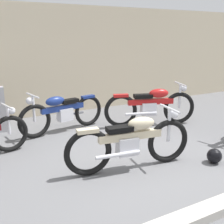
{
  "coord_description": "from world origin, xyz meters",
  "views": [
    {
      "loc": [
        -2.62,
        -3.64,
        2.09
      ],
      "look_at": [
        0.06,
        1.27,
        0.55
      ],
      "focal_mm": 44.65,
      "sensor_mm": 36.0,
      "label": 1
    }
  ],
  "objects_px": {
    "motorcycle_red": "(151,106)",
    "motorcycle_blue": "(62,112)",
    "helmet": "(214,156)",
    "motorcycle_cream": "(131,141)"
  },
  "relations": [
    {
      "from": "helmet",
      "to": "motorcycle_cream",
      "type": "height_order",
      "value": "motorcycle_cream"
    },
    {
      "from": "motorcycle_red",
      "to": "motorcycle_blue",
      "type": "xyz_separation_m",
      "value": [
        -2.01,
        0.58,
        -0.03
      ]
    },
    {
      "from": "helmet",
      "to": "motorcycle_blue",
      "type": "bearing_deg",
      "value": 121.79
    },
    {
      "from": "motorcycle_cream",
      "to": "helmet",
      "type": "bearing_deg",
      "value": -12.49
    },
    {
      "from": "helmet",
      "to": "motorcycle_blue",
      "type": "height_order",
      "value": "motorcycle_blue"
    },
    {
      "from": "helmet",
      "to": "motorcycle_cream",
      "type": "distance_m",
      "value": 1.48
    },
    {
      "from": "motorcycle_red",
      "to": "motorcycle_cream",
      "type": "xyz_separation_m",
      "value": [
        -1.63,
        -1.68,
        -0.02
      ]
    },
    {
      "from": "motorcycle_red",
      "to": "motorcycle_blue",
      "type": "relative_size",
      "value": 1.04
    },
    {
      "from": "motorcycle_red",
      "to": "motorcycle_cream",
      "type": "bearing_deg",
      "value": -115.99
    },
    {
      "from": "helmet",
      "to": "motorcycle_blue",
      "type": "distance_m",
      "value": 3.28
    }
  ]
}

